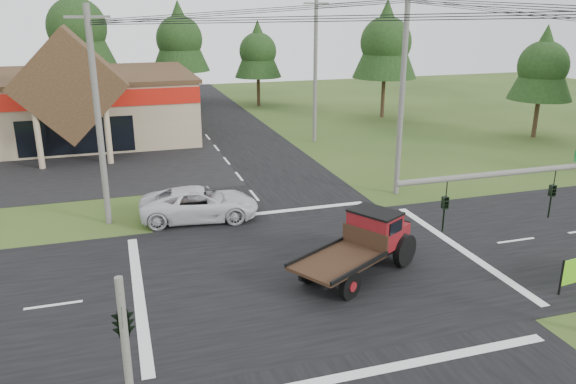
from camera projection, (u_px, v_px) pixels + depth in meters
name	position (u px, v px, depth m)	size (l,w,h in m)	color
ground	(313.00, 269.00, 23.18)	(120.00, 120.00, 0.00)	#284017
road_ns	(313.00, 269.00, 23.17)	(12.00, 120.00, 0.02)	black
road_ew	(313.00, 269.00, 23.17)	(120.00, 12.00, 0.02)	black
parking_apron	(12.00, 174.00, 36.45)	(28.00, 14.00, 0.02)	black
cvs_building	(3.00, 107.00, 44.69)	(30.40, 18.20, 9.19)	tan
traffic_signal_corner	(122.00, 307.00, 13.31)	(0.53, 2.48, 4.40)	#595651
utility_pole_nw	(98.00, 117.00, 26.49)	(2.00, 0.30, 10.50)	#595651
utility_pole_ne	(402.00, 92.00, 30.85)	(2.00, 0.30, 11.50)	#595651
utility_pole_n	(315.00, 69.00, 43.59)	(2.00, 0.30, 11.20)	#595651
tree_row_c	(76.00, 24.00, 54.80)	(7.28, 7.28, 13.13)	#332316
tree_row_d	(179.00, 37.00, 58.95)	(6.16, 6.16, 11.11)	#332316
tree_row_e	(258.00, 50.00, 59.82)	(5.04, 5.04, 9.09)	#332316
tree_side_ne	(386.00, 40.00, 53.16)	(6.16, 6.16, 11.11)	#332316
tree_side_e_near	(543.00, 63.00, 44.95)	(5.04, 5.04, 9.09)	#332316
antique_flatbed_truck	(357.00, 247.00, 22.29)	(2.27, 5.95, 2.49)	#600D10
white_pickup	(200.00, 204.00, 28.45)	(2.73, 5.93, 1.65)	silver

